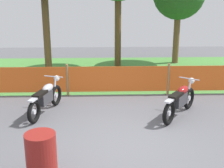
% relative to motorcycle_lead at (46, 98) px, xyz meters
% --- Properties ---
extents(ground, '(24.00, 24.00, 0.02)m').
position_rel_motorcycle_lead_xyz_m(ground, '(2.12, -1.88, -0.47)').
color(ground, '#5B5B60').
extents(grass_verge, '(24.00, 5.65, 0.01)m').
position_rel_motorcycle_lead_xyz_m(grass_verge, '(2.12, 4.34, -0.45)').
color(grass_verge, '#4C8C3D').
rests_on(grass_verge, ground).
extents(barrier_fence, '(10.02, 0.08, 1.05)m').
position_rel_motorcycle_lead_xyz_m(barrier_fence, '(2.12, 1.52, 0.09)').
color(barrier_fence, '#997547').
rests_on(barrier_fence, ground).
extents(motorcycle_lead, '(0.80, 1.93, 0.94)m').
position_rel_motorcycle_lead_xyz_m(motorcycle_lead, '(0.00, 0.00, 0.00)').
color(motorcycle_lead, black).
rests_on(motorcycle_lead, ground).
extents(motorcycle_trailing, '(1.28, 1.68, 0.95)m').
position_rel_motorcycle_lead_xyz_m(motorcycle_trailing, '(3.72, -0.31, 0.01)').
color(motorcycle_trailing, black).
rests_on(motorcycle_trailing, ground).
extents(oil_drum, '(0.58, 0.58, 0.88)m').
position_rel_motorcycle_lead_xyz_m(oil_drum, '(0.44, -3.13, -0.02)').
color(oil_drum, maroon).
rests_on(oil_drum, ground).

